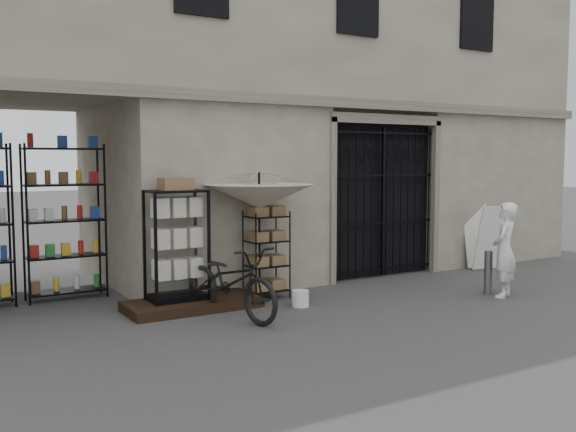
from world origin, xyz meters
TOP-DOWN VIEW (x-y plane):
  - ground at (0.00, 0.00)m, footprint 80.00×80.00m
  - main_building at (0.00, 4.00)m, footprint 14.00×4.00m
  - shop_recess at (-4.50, 2.80)m, footprint 3.00×1.70m
  - shop_shelving at (-4.55, 3.30)m, footprint 2.70×0.50m
  - iron_gate at (1.75, 2.28)m, footprint 2.50×0.21m
  - step_platform at (-2.40, 1.55)m, footprint 2.00×0.90m
  - display_cabinet at (-2.60, 1.64)m, footprint 0.86×0.57m
  - wire_rack at (-1.06, 1.65)m, footprint 0.74×0.63m
  - market_umbrella at (-1.26, 1.52)m, footprint 1.52×1.56m
  - white_bucket at (-0.91, 0.85)m, footprint 0.28×0.28m
  - bicycle at (-2.12, 0.80)m, footprint 0.90×1.17m
  - steel_bollard at (2.26, -0.02)m, footprint 0.16×0.16m
  - shopkeeper at (2.31, -0.30)m, footprint 1.27×1.63m
  - easel_sign at (4.08, 1.73)m, footprint 0.72×0.80m

SIDE VIEW (x-z plane):
  - ground at x=0.00m, z-range 0.00..0.00m
  - bicycle at x=-2.12m, z-range -0.99..0.99m
  - shopkeeper at x=2.31m, z-range -0.19..0.19m
  - step_platform at x=-2.40m, z-range 0.00..0.15m
  - white_bucket at x=-0.91m, z-range 0.00..0.25m
  - steel_bollard at x=2.26m, z-range 0.00..0.73m
  - easel_sign at x=4.08m, z-range 0.02..1.32m
  - wire_rack at x=-1.06m, z-range -0.02..1.41m
  - display_cabinet at x=-2.60m, z-range 0.00..1.79m
  - shop_shelving at x=-4.55m, z-range 0.00..2.50m
  - iron_gate at x=1.75m, z-range 0.00..3.00m
  - shop_recess at x=-4.50m, z-range 0.00..3.00m
  - market_umbrella at x=-1.26m, z-range 0.54..3.01m
  - main_building at x=0.00m, z-range 0.00..9.00m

